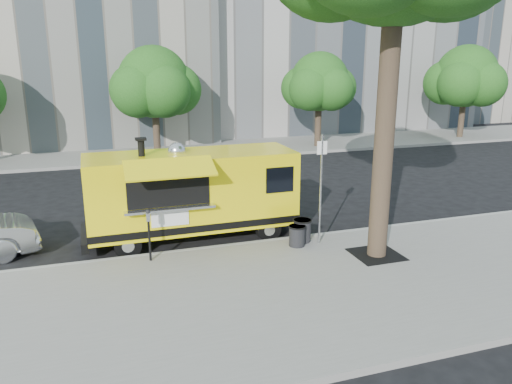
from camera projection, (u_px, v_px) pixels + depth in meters
ground at (248, 235)px, 14.73m from camera, size 120.00×120.00×0.00m
sidewalk at (302, 292)px, 11.05m from camera, size 60.00×6.00×0.15m
curb at (258, 244)px, 13.86m from camera, size 60.00×0.14×0.16m
far_sidewalk at (174, 152)px, 27.08m from camera, size 60.00×5.00×0.15m
building_right at (493, 21)px, 43.63m from camera, size 16.00×12.00×16.00m
tree_well at (376, 254)px, 12.91m from camera, size 1.20×1.20×0.02m
far_tree_b at (154, 82)px, 25.05m from camera, size 3.60×3.60×5.50m
far_tree_c at (319, 82)px, 27.51m from camera, size 3.24×3.24×5.21m
far_tree_d at (466, 76)px, 30.66m from camera, size 3.78×3.78×5.64m
sign_post at (321, 183)px, 13.29m from camera, size 0.28×0.06×3.00m
parking_meter at (149, 229)px, 12.33m from camera, size 0.11×0.11×1.33m
food_truck at (191, 192)px, 14.02m from camera, size 6.12×2.83×2.99m
trash_bin_left at (297, 235)px, 13.45m from camera, size 0.47×0.47×0.56m
trash_bin_right at (302, 230)px, 13.76m from camera, size 0.52×0.52×0.63m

